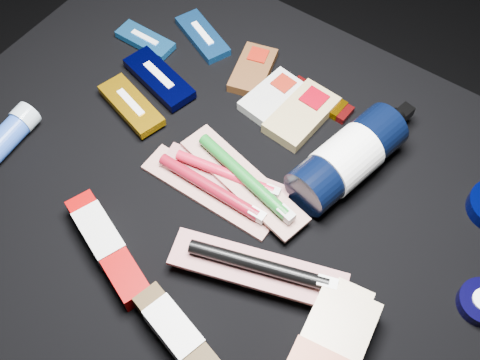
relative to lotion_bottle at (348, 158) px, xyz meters
The scene contains 18 objects.
ground 0.47m from the lotion_bottle, 136.50° to the right, with size 3.00×3.00×0.00m, color black.
cloth_table 0.30m from the lotion_bottle, 136.50° to the right, with size 0.98×0.78×0.40m, color black.
luna_bar_0 0.37m from the lotion_bottle, 163.76° to the left, with size 0.13×0.09×0.02m.
luna_bar_1 0.43m from the lotion_bottle, behind, with size 0.11×0.04×0.01m.
luna_bar_2 0.35m from the lotion_bottle, behind, with size 0.15×0.08×0.02m.
luna_bar_3 0.36m from the lotion_bottle, 164.44° to the right, with size 0.14×0.08×0.02m.
clif_bar_0 0.25m from the lotion_bottle, 158.65° to the left, with size 0.08×0.12×0.02m.
clif_bar_1 0.18m from the lotion_bottle, 160.45° to the left, with size 0.07×0.12×0.02m.
clif_bar_2 0.13m from the lotion_bottle, 152.81° to the left, with size 0.08×0.13×0.02m.
power_bar 0.14m from the lotion_bottle, 134.52° to the left, with size 0.11×0.04×0.01m.
lotion_bottle is the anchor object (origin of this frame).
deodorant_stick 0.53m from the lotion_bottle, 151.35° to the right, with size 0.05×0.11×0.04m.
toothbrush_pack_0 0.21m from the lotion_bottle, 134.43° to the right, with size 0.22×0.05×0.03m.
toothbrush_pack_1 0.18m from the lotion_bottle, 139.72° to the right, with size 0.21×0.08×0.02m.
toothbrush_pack_2 0.16m from the lotion_bottle, 134.47° to the right, with size 0.24×0.10×0.03m.
toothbrush_pack_3 0.22m from the lotion_bottle, 92.29° to the right, with size 0.25×0.13×0.03m.
toothpaste_carton_red 0.37m from the lotion_bottle, 124.42° to the right, with size 0.19×0.10×0.04m.
toothpaste_carton_green 0.36m from the lotion_bottle, 96.21° to the right, with size 0.18×0.08×0.03m.
Camera 1 is at (0.29, -0.38, 1.18)m, focal length 45.00 mm.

